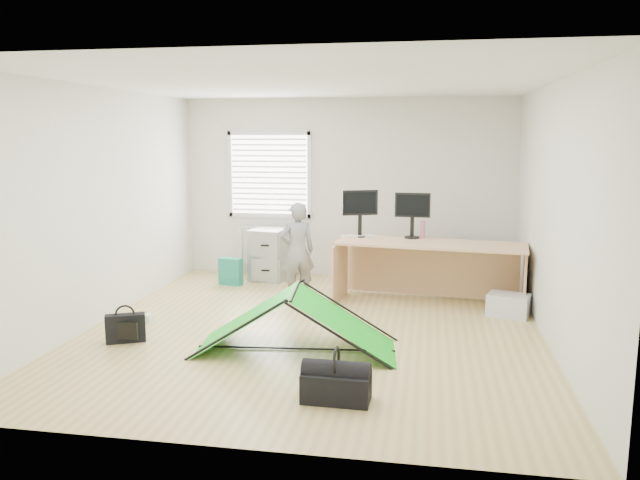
% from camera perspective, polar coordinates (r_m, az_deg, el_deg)
% --- Properties ---
extents(ground, '(5.50, 5.50, 0.00)m').
position_cam_1_polar(ground, '(7.07, -0.57, -8.15)').
color(ground, tan).
rests_on(ground, ground).
extents(back_wall, '(5.00, 0.02, 2.70)m').
position_cam_1_polar(back_wall, '(9.48, 2.47, 4.72)').
color(back_wall, silver).
rests_on(back_wall, ground).
extents(window, '(1.20, 0.06, 1.20)m').
position_cam_1_polar(window, '(9.66, -4.66, 5.97)').
color(window, silver).
rests_on(window, back_wall).
extents(radiator, '(1.00, 0.12, 0.60)m').
position_cam_1_polar(radiator, '(9.75, -4.63, -0.51)').
color(radiator, silver).
rests_on(radiator, back_wall).
extents(desk, '(2.43, 1.03, 0.80)m').
position_cam_1_polar(desk, '(8.10, 10.00, -3.04)').
color(desk, tan).
rests_on(desk, ground).
extents(filing_cabinet, '(0.59, 0.73, 0.77)m').
position_cam_1_polar(filing_cabinet, '(9.45, -4.50, -1.24)').
color(filing_cabinet, '#9A9C9F').
rests_on(filing_cabinet, ground).
extents(monitor_left, '(0.49, 0.27, 0.46)m').
position_cam_1_polar(monitor_left, '(8.36, 3.68, 1.87)').
color(monitor_left, black).
rests_on(monitor_left, desk).
extents(monitor_right, '(0.47, 0.12, 0.44)m').
position_cam_1_polar(monitor_right, '(8.32, 8.43, 1.68)').
color(monitor_right, black).
rests_on(monitor_right, desk).
extents(keyboard, '(0.47, 0.30, 0.02)m').
position_cam_1_polar(keyboard, '(8.37, 3.52, 0.36)').
color(keyboard, beige).
rests_on(keyboard, desk).
extents(thermos, '(0.07, 0.07, 0.23)m').
position_cam_1_polar(thermos, '(8.35, 9.37, 0.96)').
color(thermos, '#A85E77').
rests_on(thermos, desk).
extents(office_chair, '(0.70, 0.71, 0.55)m').
position_cam_1_polar(office_chair, '(9.22, 13.15, -2.41)').
color(office_chair, black).
rests_on(office_chair, ground).
extents(person, '(0.56, 0.48, 1.29)m').
position_cam_1_polar(person, '(8.22, -2.11, -1.01)').
color(person, gray).
rests_on(person, ground).
extents(kite, '(2.08, 1.08, 0.62)m').
position_cam_1_polar(kite, '(6.32, -2.24, -7.36)').
color(kite, '#10B21B').
rests_on(kite, ground).
extents(storage_crate, '(0.55, 0.46, 0.27)m').
position_cam_1_polar(storage_crate, '(7.87, 16.85, -5.71)').
color(storage_crate, silver).
rests_on(storage_crate, ground).
extents(tote_bag, '(0.35, 0.20, 0.39)m').
position_cam_1_polar(tote_bag, '(9.15, -8.17, -2.86)').
color(tote_bag, '#1C836B').
rests_on(tote_bag, ground).
extents(laptop_bag, '(0.42, 0.28, 0.30)m').
position_cam_1_polar(laptop_bag, '(6.91, -17.35, -7.71)').
color(laptop_bag, black).
rests_on(laptop_bag, ground).
extents(white_box, '(0.11, 0.11, 0.10)m').
position_cam_1_polar(white_box, '(7.57, -15.46, -6.93)').
color(white_box, silver).
rests_on(white_box, ground).
extents(duffel_bag, '(0.56, 0.30, 0.24)m').
position_cam_1_polar(duffel_bag, '(5.23, 1.49, -13.27)').
color(duffel_bag, black).
rests_on(duffel_bag, ground).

